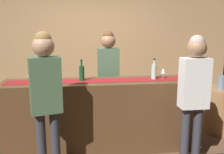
{
  "coord_description": "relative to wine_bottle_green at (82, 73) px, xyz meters",
  "views": [
    {
      "loc": [
        -0.26,
        -3.42,
        1.75
      ],
      "look_at": [
        0.17,
        0.0,
        1.07
      ],
      "focal_mm": 39.68,
      "sensor_mm": 36.0,
      "label": 1
    }
  ],
  "objects": [
    {
      "name": "bar_counter",
      "position": [
        0.25,
        -0.03,
        -0.62
      ],
      "size": [
        2.73,
        0.6,
        1.02
      ],
      "primitive_type": "cube",
      "color": "#543821",
      "rests_on": "ground"
    },
    {
      "name": "wine_glass_mid_counter",
      "position": [
        -0.72,
        0.03,
        -0.01
      ],
      "size": [
        0.07,
        0.07,
        0.14
      ],
      "color": "silver",
      "rests_on": "bar_counter"
    },
    {
      "name": "counter_runner_cloth",
      "position": [
        0.25,
        -0.03,
        -0.11
      ],
      "size": [
        2.6,
        0.28,
        0.01
      ],
      "primitive_type": "cube",
      "color": "maroon",
      "rests_on": "bar_counter"
    },
    {
      "name": "customer_sipping",
      "position": [
        1.36,
        -0.66,
        -0.1
      ],
      "size": [
        0.34,
        0.23,
        1.67
      ],
      "rotation": [
        0.0,
        0.0,
        -0.0
      ],
      "color": "#33333D",
      "rests_on": "ground"
    },
    {
      "name": "round_side_table",
      "position": [
        2.33,
        0.37,
        -0.76
      ],
      "size": [
        0.68,
        0.68,
        0.74
      ],
      "primitive_type": "cylinder",
      "color": "#996B42",
      "rests_on": "ground"
    },
    {
      "name": "back_wall",
      "position": [
        0.25,
        1.87,
        0.32
      ],
      "size": [
        6.0,
        0.12,
        2.9
      ],
      "primitive_type": "cube",
      "color": "tan",
      "rests_on": "ground"
    },
    {
      "name": "wine_glass_near_customer",
      "position": [
        1.2,
        0.03,
        -0.01
      ],
      "size": [
        0.07,
        0.07,
        0.14
      ],
      "color": "silver",
      "rests_on": "bar_counter"
    },
    {
      "name": "ground_plane",
      "position": [
        0.25,
        -0.03,
        -1.13
      ],
      "size": [
        10.0,
        10.0,
        0.0
      ],
      "primitive_type": "plane",
      "color": "brown"
    },
    {
      "name": "bartender",
      "position": [
        0.44,
        0.55,
        -0.07
      ],
      "size": [
        0.35,
        0.24,
        1.71
      ],
      "rotation": [
        0.0,
        0.0,
        3.18
      ],
      "color": "#26262B",
      "rests_on": "ground"
    },
    {
      "name": "vase_on_side_table",
      "position": [
        2.31,
        0.31,
        -0.27
      ],
      "size": [
        0.13,
        0.13,
        0.24
      ],
      "primitive_type": "cylinder",
      "color": "slate",
      "rests_on": "round_side_table"
    },
    {
      "name": "wine_bottle_clear",
      "position": [
        1.04,
        -0.02,
        0.0
      ],
      "size": [
        0.07,
        0.07,
        0.3
      ],
      "color": "#B2C6C1",
      "rests_on": "bar_counter"
    },
    {
      "name": "customer_browsing",
      "position": [
        -0.41,
        -0.68,
        -0.06
      ],
      "size": [
        0.38,
        0.28,
        1.72
      ],
      "rotation": [
        0.0,
        0.0,
        0.27
      ],
      "color": "#33333D",
      "rests_on": "ground"
    },
    {
      "name": "wine_bottle_green",
      "position": [
        0.0,
        0.0,
        0.0
      ],
      "size": [
        0.07,
        0.07,
        0.3
      ],
      "color": "#194723",
      "rests_on": "bar_counter"
    }
  ]
}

